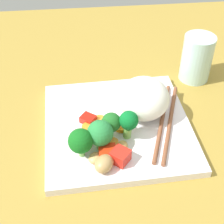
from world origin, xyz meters
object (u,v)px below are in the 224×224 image
(broccoli_floret_2, at_px, (100,134))
(carrot_slice_1, at_px, (100,119))
(square_plate, at_px, (118,126))
(rice_mound, at_px, (144,98))
(drinking_glass, at_px, (197,58))
(chopstick_pair, at_px, (166,121))

(broccoli_floret_2, xyz_separation_m, carrot_slice_1, (0.07, -0.00, -0.03))
(square_plate, distance_m, rice_mound, 0.07)
(broccoli_floret_2, distance_m, carrot_slice_1, 0.08)
(broccoli_floret_2, height_order, carrot_slice_1, broccoli_floret_2)
(carrot_slice_1, bearing_deg, rice_mound, -82.92)
(rice_mound, relative_size, drinking_glass, 0.95)
(carrot_slice_1, xyz_separation_m, chopstick_pair, (-0.02, -0.13, 0.00))
(broccoli_floret_2, relative_size, chopstick_pair, 0.29)
(chopstick_pair, bearing_deg, square_plate, 104.26)
(square_plate, relative_size, drinking_glass, 2.60)
(carrot_slice_1, xyz_separation_m, drinking_glass, (0.14, -0.23, 0.04))
(carrot_slice_1, relative_size, drinking_glass, 0.21)
(chopstick_pair, height_order, drinking_glass, drinking_glass)
(rice_mound, bearing_deg, broccoli_floret_2, 132.56)
(broccoli_floret_2, relative_size, carrot_slice_1, 2.76)
(rice_mound, relative_size, carrot_slice_1, 4.52)
(chopstick_pair, distance_m, drinking_glass, 0.19)
(drinking_glass, bearing_deg, rice_mound, 131.96)
(square_plate, xyz_separation_m, chopstick_pair, (-0.01, -0.09, 0.01))
(rice_mound, height_order, broccoli_floret_2, rice_mound)
(broccoli_floret_2, bearing_deg, chopstick_pair, -68.35)
(chopstick_pair, bearing_deg, carrot_slice_1, 100.48)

